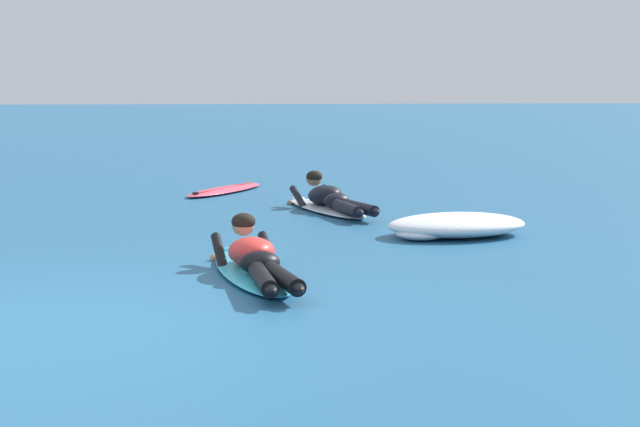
# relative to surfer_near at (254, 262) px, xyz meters

# --- Properties ---
(ground_plane) EXTENTS (120.00, 120.00, 0.00)m
(ground_plane) POSITION_rel_surfer_near_xyz_m (-1.50, 8.31, -0.13)
(ground_plane) COLOR #235B84
(surfer_near) EXTENTS (0.90, 2.72, 0.54)m
(surfer_near) POSITION_rel_surfer_near_xyz_m (0.00, 0.00, 0.00)
(surfer_near) COLOR #2DB2D1
(surfer_near) RESTS_ON ground
(surfer_far) EXTENTS (1.13, 2.62, 0.53)m
(surfer_far) POSITION_rel_surfer_near_xyz_m (1.10, 4.55, 0.00)
(surfer_far) COLOR silver
(surfer_far) RESTS_ON ground
(drifting_surfboard) EXTENTS (1.46, 2.15, 0.16)m
(drifting_surfboard) POSITION_rel_surfer_near_xyz_m (-0.25, 7.09, -0.10)
(drifting_surfboard) COLOR #E54C66
(drifting_surfboard) RESTS_ON ground
(whitewater_mid_right) EXTENTS (1.78, 1.40, 0.25)m
(whitewater_mid_right) POSITION_rel_surfer_near_xyz_m (2.27, 2.24, -0.02)
(whitewater_mid_right) COLOR white
(whitewater_mid_right) RESTS_ON ground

